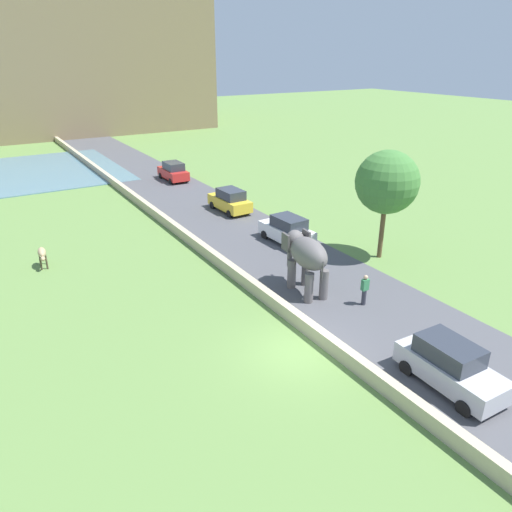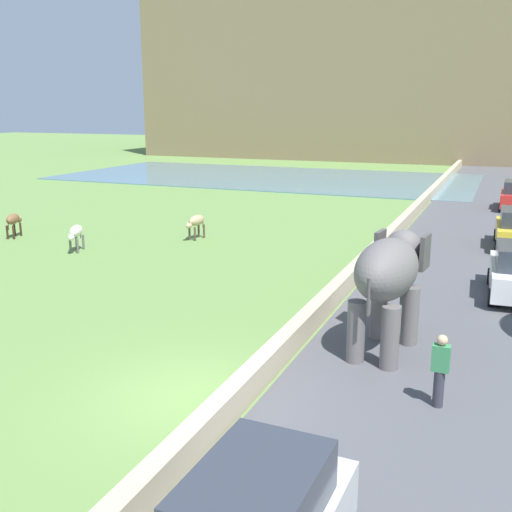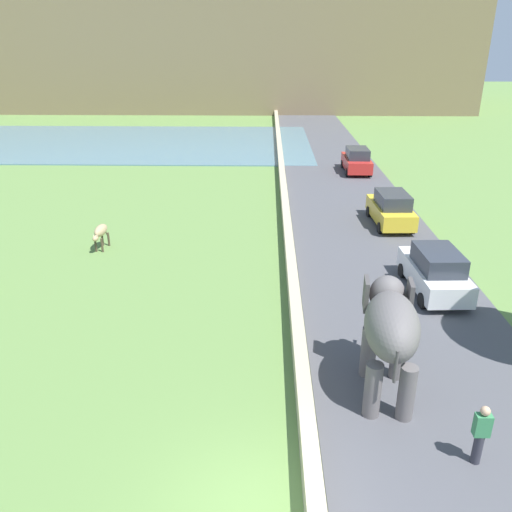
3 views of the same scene
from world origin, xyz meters
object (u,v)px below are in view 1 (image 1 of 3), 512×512
at_px(person_beside_elephant, 365,289).
at_px(car_red, 173,171).
at_px(car_white, 287,230).
at_px(car_silver, 450,366).
at_px(elephant, 306,255).
at_px(car_yellow, 230,201).
at_px(cow_tan, 42,254).

distance_m(person_beside_elephant, car_red, 27.69).
bearing_deg(car_white, car_silver, -101.95).
xyz_separation_m(elephant, car_silver, (-0.02, -8.79, -1.14)).
xyz_separation_m(person_beside_elephant, car_white, (1.55, 8.73, 0.03)).
height_order(elephant, car_red, elephant).
xyz_separation_m(person_beside_elephant, car_silver, (-1.60, -6.16, 0.03)).
distance_m(person_beside_elephant, car_yellow, 16.46).
xyz_separation_m(elephant, car_white, (3.13, 6.10, -1.14)).
bearing_deg(person_beside_elephant, car_yellow, 84.61).
relative_size(car_white, car_yellow, 1.00).
distance_m(elephant, car_white, 6.95).
bearing_deg(car_silver, elephant, 89.84).
distance_m(elephant, car_yellow, 14.15).
xyz_separation_m(elephant, car_red, (3.12, 25.01, -1.14)).
height_order(elephant, car_silver, elephant).
xyz_separation_m(car_white, car_yellow, (-0.00, 7.66, 0.00)).
height_order(car_silver, car_white, same).
bearing_deg(car_yellow, cow_tan, -165.83).
bearing_deg(elephant, cow_tan, 136.84).
xyz_separation_m(elephant, person_beside_elephant, (1.58, -2.64, -1.16)).
bearing_deg(cow_tan, car_yellow, 14.17).
height_order(person_beside_elephant, car_silver, car_silver).
distance_m(car_red, cow_tan, 20.38).
bearing_deg(car_yellow, car_red, 90.01).
xyz_separation_m(person_beside_elephant, cow_tan, (-12.47, 12.85, -0.04)).
relative_size(person_beside_elephant, cow_tan, 1.16).
xyz_separation_m(elephant, car_yellow, (3.13, 13.75, -1.14)).
distance_m(car_red, car_yellow, 11.26).
relative_size(elephant, person_beside_elephant, 2.17).
distance_m(car_silver, car_yellow, 22.77).
distance_m(person_beside_elephant, cow_tan, 17.91).
bearing_deg(car_yellow, car_silver, -97.95).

